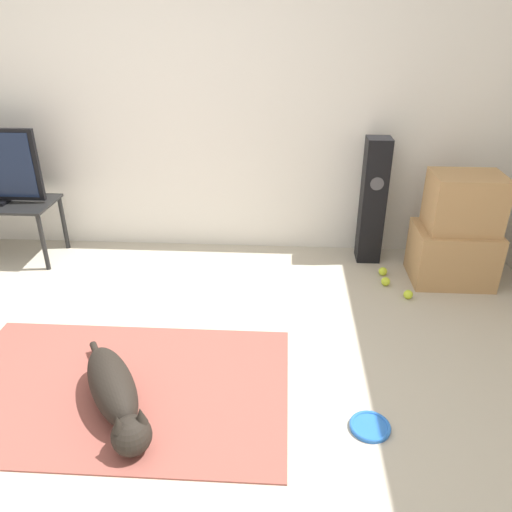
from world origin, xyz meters
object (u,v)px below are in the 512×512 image
object	(u,v)px
dog	(115,393)
tennis_ball_loose_on_carpet	(408,294)
cardboard_box_lower	(452,255)
cardboard_box_upper	(464,202)
floor_speaker	(373,201)
tennis_ball_by_boxes	(383,271)
tennis_ball_near_speaker	(386,281)
frisbee	(370,426)

from	to	relation	value
dog	tennis_ball_loose_on_carpet	xyz separation A→B (m)	(1.74, 1.24, -0.10)
cardboard_box_lower	cardboard_box_upper	bearing A→B (deg)	24.03
dog	floor_speaker	bearing A→B (deg)	50.57
cardboard_box_lower	tennis_ball_loose_on_carpet	size ratio (longest dim) A/B	8.89
dog	cardboard_box_lower	world-z (taller)	cardboard_box_lower
cardboard_box_lower	cardboard_box_upper	distance (m)	0.42
tennis_ball_by_boxes	tennis_ball_near_speaker	xyz separation A→B (m)	(-0.01, -0.16, 0.00)
cardboard_box_upper	floor_speaker	bearing A→B (deg)	152.43
frisbee	cardboard_box_upper	xyz separation A→B (m)	(0.84, 1.59, 0.61)
tennis_ball_loose_on_carpet	floor_speaker	bearing A→B (deg)	108.30
dog	frisbee	size ratio (longest dim) A/B	4.06
dog	cardboard_box_lower	bearing A→B (deg)	36.25
floor_speaker	tennis_ball_by_boxes	world-z (taller)	floor_speaker
cardboard_box_upper	floor_speaker	size ratio (longest dim) A/B	0.49
tennis_ball_by_boxes	tennis_ball_loose_on_carpet	bearing A→B (deg)	-70.27
frisbee	cardboard_box_upper	bearing A→B (deg)	62.16
cardboard_box_upper	tennis_ball_near_speaker	world-z (taller)	cardboard_box_upper
dog	cardboard_box_lower	xyz separation A→B (m)	(2.11, 1.55, 0.08)
tennis_ball_by_boxes	tennis_ball_loose_on_carpet	size ratio (longest dim) A/B	1.00
frisbee	tennis_ball_near_speaker	xyz separation A→B (m)	(0.32, 1.45, 0.02)
frisbee	floor_speaker	size ratio (longest dim) A/B	0.20
frisbee	tennis_ball_by_boxes	size ratio (longest dim) A/B	3.12
dog	cardboard_box_lower	size ratio (longest dim) A/B	1.42
cardboard_box_lower	floor_speaker	size ratio (longest dim) A/B	0.58
cardboard_box_upper	tennis_ball_near_speaker	bearing A→B (deg)	-165.10
frisbee	tennis_ball_near_speaker	world-z (taller)	tennis_ball_near_speaker
frisbee	tennis_ball_near_speaker	distance (m)	1.48
frisbee	tennis_ball_near_speaker	bearing A→B (deg)	77.45
cardboard_box_lower	cardboard_box_upper	xyz separation A→B (m)	(0.02, 0.01, 0.42)
cardboard_box_lower	tennis_ball_by_boxes	xyz separation A→B (m)	(-0.49, 0.03, -0.18)
dog	tennis_ball_near_speaker	world-z (taller)	dog
cardboard_box_upper	tennis_ball_loose_on_carpet	world-z (taller)	cardboard_box_upper
tennis_ball_loose_on_carpet	cardboard_box_lower	bearing A→B (deg)	40.16
frisbee	cardboard_box_lower	world-z (taller)	cardboard_box_lower
cardboard_box_lower	tennis_ball_by_boxes	distance (m)	0.52
tennis_ball_near_speaker	tennis_ball_loose_on_carpet	bearing A→B (deg)	-54.63
dog	tennis_ball_by_boxes	world-z (taller)	dog
tennis_ball_by_boxes	cardboard_box_lower	bearing A→B (deg)	-3.72
floor_speaker	tennis_ball_near_speaker	bearing A→B (deg)	-79.99
tennis_ball_near_speaker	tennis_ball_loose_on_carpet	world-z (taller)	same
dog	floor_speaker	size ratio (longest dim) A/B	0.83
floor_speaker	tennis_ball_near_speaker	world-z (taller)	floor_speaker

